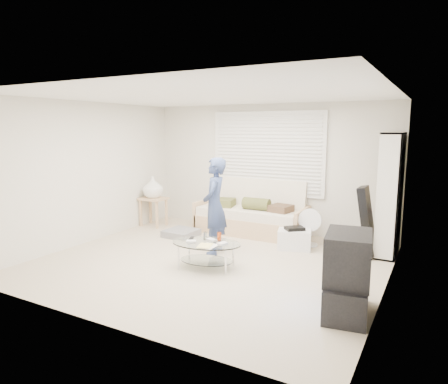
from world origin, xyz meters
The scene contains 13 objects.
ground centered at (0.00, 0.00, 0.00)m, with size 5.00×5.00×0.00m, color beige.
room_shell centered at (0.00, 0.48, 1.63)m, with size 5.02×4.52×2.51m.
window_blinds centered at (0.00, 2.20, 1.55)m, with size 2.32×0.08×1.62m.
futon_sofa centered at (-0.17, 1.88, 0.34)m, with size 2.15×0.87×1.05m.
grey_floor_pillow centered at (-1.24, 1.00, 0.06)m, with size 0.56×0.56×0.13m, color slate.
side_table centered at (-2.22, 1.42, 0.78)m, with size 0.53×0.43×1.05m.
bookshelf centered at (2.32, 1.74, 0.99)m, with size 0.31×0.83×1.97m.
guitar_case centered at (2.04, 1.44, 0.49)m, with size 0.40×0.41×1.11m.
floor_fan centered at (1.09, 1.58, 0.39)m, with size 0.41×0.27×0.67m.
storage_bin centered at (0.91, 1.28, 0.17)m, with size 0.63×0.52×0.38m.
tv_unit centered at (2.20, -0.76, 0.45)m, with size 0.57×0.90×0.92m.
coffee_table centered at (0.09, -0.25, 0.31)m, with size 1.14×0.85×0.50m.
standing_person centered at (-0.17, 0.45, 0.79)m, with size 0.57×0.38×1.57m, color navy.
Camera 1 is at (3.02, -5.07, 2.03)m, focal length 32.00 mm.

